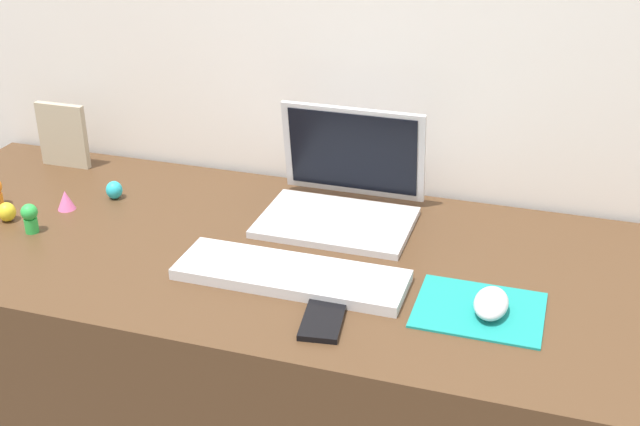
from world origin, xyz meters
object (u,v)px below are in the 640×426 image
at_px(laptop, 344,190).
at_px(toy_figurine_cyan, 114,190).
at_px(mouse, 491,303).
at_px(picture_frame, 63,135).
at_px(toy_figurine_yellow, 7,212).
at_px(toy_figurine_green, 30,217).
at_px(toy_figurine_pink, 66,200).
at_px(cell_phone, 324,318).
at_px(keyboard, 291,275).

distance_m(laptop, toy_figurine_cyan, 0.49).
bearing_deg(toy_figurine_cyan, mouse, -14.48).
bearing_deg(picture_frame, toy_figurine_yellow, -79.87).
relative_size(mouse, toy_figurine_green, 1.60).
height_order(toy_figurine_green, toy_figurine_yellow, toy_figurine_green).
height_order(laptop, toy_figurine_pink, laptop).
bearing_deg(toy_figurine_pink, cell_phone, -20.39).
height_order(laptop, picture_frame, laptop).
distance_m(toy_figurine_pink, toy_figurine_yellow, 0.12).
height_order(keyboard, mouse, mouse).
bearing_deg(toy_figurine_cyan, cell_phone, -28.96).
xyz_separation_m(cell_phone, toy_figurine_cyan, (-0.57, 0.31, 0.01)).
bearing_deg(toy_figurine_yellow, picture_frame, 100.13).
xyz_separation_m(mouse, toy_figurine_green, (-0.89, 0.02, 0.01)).
bearing_deg(mouse, toy_figurine_cyan, 165.52).
bearing_deg(toy_figurine_cyan, laptop, 8.57).
bearing_deg(toy_figurine_green, cell_phone, -11.02).
height_order(picture_frame, toy_figurine_pink, picture_frame).
height_order(toy_figurine_yellow, toy_figurine_cyan, same).
bearing_deg(toy_figurine_yellow, cell_phone, -12.01).
bearing_deg(toy_figurine_pink, mouse, -8.60).
xyz_separation_m(laptop, mouse, (0.33, -0.29, -0.03)).
height_order(toy_figurine_green, toy_figurine_cyan, toy_figurine_green).
relative_size(picture_frame, toy_figurine_pink, 3.65).
relative_size(mouse, toy_figurine_cyan, 2.48).
bearing_deg(laptop, mouse, -40.56).
height_order(laptop, mouse, laptop).
relative_size(toy_figurine_yellow, toy_figurine_cyan, 1.02).
relative_size(keyboard, mouse, 4.27).
distance_m(cell_phone, toy_figurine_yellow, 0.73).
bearing_deg(cell_phone, picture_frame, 142.28).
relative_size(toy_figurine_pink, toy_figurine_cyan, 1.06).
relative_size(mouse, toy_figurine_pink, 2.34).
bearing_deg(toy_figurine_cyan, toy_figurine_pink, -131.25).
relative_size(laptop, toy_figurine_pink, 7.31).
distance_m(picture_frame, toy_figurine_cyan, 0.24).
relative_size(cell_phone, toy_figurine_yellow, 3.24).
relative_size(laptop, toy_figurine_green, 4.99).
bearing_deg(keyboard, mouse, -0.80).
xyz_separation_m(keyboard, toy_figurine_green, (-0.55, 0.02, 0.02)).
relative_size(keyboard, toy_figurine_yellow, 10.37).
bearing_deg(toy_figurine_pink, keyboard, -13.48).
bearing_deg(mouse, picture_frame, 161.67).
height_order(keyboard, toy_figurine_cyan, toy_figurine_cyan).
height_order(laptop, keyboard, laptop).
bearing_deg(toy_figurine_green, toy_figurine_pink, 87.29).
distance_m(picture_frame, toy_figurine_pink, 0.25).
relative_size(picture_frame, toy_figurine_green, 2.49).
distance_m(laptop, mouse, 0.44).
bearing_deg(mouse, toy_figurine_pink, 171.40).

